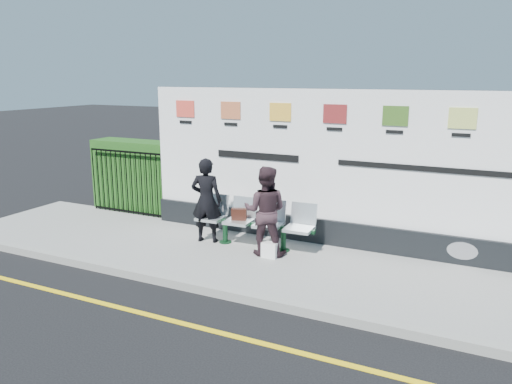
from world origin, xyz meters
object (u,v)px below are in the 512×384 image
bench (254,234)px  woman_right (265,211)px  billboard (334,179)px  woman_left (206,200)px

bench → woman_right: size_ratio=1.41×
billboard → woman_left: (-2.29, -0.95, -0.46)m
woman_right → billboard: bearing=-144.0°
billboard → bench: size_ratio=3.41×
billboard → woman_left: size_ratio=4.74×
woman_left → woman_right: 1.36m
bench → woman_left: 1.15m
bench → woman_right: 0.74m
woman_left → bench: bearing=172.3°
billboard → woman_left: 2.52m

